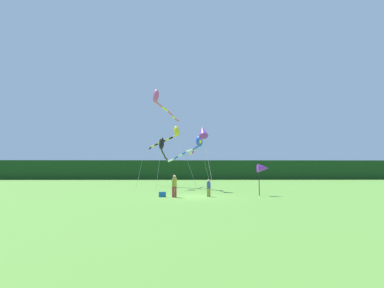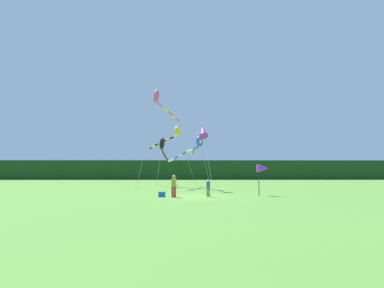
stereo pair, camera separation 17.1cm
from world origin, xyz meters
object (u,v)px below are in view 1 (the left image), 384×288
person_child (209,187)px  kite_black (162,147)px  kite_rainbow (159,100)px  cooler_box (162,194)px  banner_flag_pole (263,168)px  kite_yellow (172,135)px  kite_blue (194,145)px  kite_purple (202,134)px  person_adult (174,185)px

person_child → kite_black: bearing=107.8°
kite_black → kite_rainbow: size_ratio=0.87×
cooler_box → banner_flag_pole: 8.27m
kite_yellow → kite_blue: bearing=-50.9°
kite_black → kite_blue: (3.94, -5.01, -0.28)m
kite_purple → kite_yellow: bearing=119.4°
banner_flag_pole → kite_purple: bearing=126.3°
kite_rainbow → kite_black: bearing=84.1°
person_adult → person_child: bearing=10.4°
kite_purple → banner_flag_pole: bearing=-53.7°
person_adult → cooler_box: bearing=158.3°
kite_rainbow → kite_yellow: bearing=21.7°
cooler_box → kite_purple: size_ratio=0.05×
person_adult → banner_flag_pole: (7.06, 1.41, 1.23)m
person_adult → kite_purple: size_ratio=0.17×
cooler_box → kite_purple: bearing=65.0°
kite_purple → kite_black: size_ratio=0.96×
cooler_box → kite_black: (-1.27, 14.99, 4.89)m
person_adult → kite_blue: bearing=80.4°
cooler_box → kite_yellow: bearing=89.8°
kite_black → kite_blue: size_ratio=1.43×
cooler_box → person_adult: bearing=-21.7°
person_adult → kite_purple: 9.37m
person_adult → banner_flag_pole: banner_flag_pole is taller
banner_flag_pole → kite_yellow: kite_yellow is taller
cooler_box → kite_blue: (2.67, 9.98, 4.61)m
cooler_box → kite_yellow: 14.61m
person_child → kite_purple: (-0.12, 7.17, 5.01)m
cooler_box → kite_blue: 11.31m
cooler_box → kite_rainbow: kite_rainbow is taller
kite_yellow → kite_blue: (2.61, -3.22, -1.64)m
person_adult → banner_flag_pole: size_ratio=0.62×
kite_purple → kite_black: (-4.66, 7.71, -0.66)m
person_child → kite_black: (-4.78, 14.87, 4.35)m
person_child → kite_rainbow: (-5.03, 12.46, 9.83)m
kite_purple → kite_rainbow: (-4.92, 5.29, 4.82)m
person_adult → kite_blue: 11.18m
banner_flag_pole → kite_black: 16.98m
banner_flag_pole → kite_rainbow: size_ratio=0.22×
kite_rainbow → kite_blue: (4.19, -2.59, -5.76)m
person_adult → cooler_box: (-0.91, 0.36, -0.73)m
person_adult → kite_blue: kite_blue is taller
kite_yellow → kite_rainbow: kite_rainbow is taller
kite_black → kite_rainbow: bearing=-95.9°
person_child → cooler_box: person_child is taller
person_child → cooler_box: bearing=-178.2°
person_child → cooler_box: 3.55m
kite_purple → kite_blue: kite_purple is taller
person_adult → cooler_box: person_adult is taller
person_child → kite_rainbow: size_ratio=0.11×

